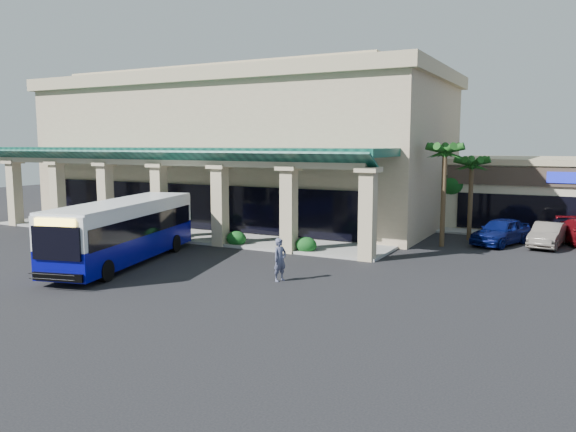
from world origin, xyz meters
The scene contains 11 objects.
ground centered at (0.00, 0.00, 0.00)m, with size 110.00×110.00×0.00m, color black.
main_building centered at (-8.00, 16.00, 5.67)m, with size 30.80×14.80×11.35m, color tan, non-canonical shape.
arcade centered at (-8.00, 6.80, 2.85)m, with size 30.00×6.20×5.70m, color #09382E, non-canonical shape.
palm_0 centered at (8.50, 11.00, 3.30)m, with size 2.40×2.40×6.60m, color #113E10, non-canonical shape.
palm_1 centered at (9.50, 14.00, 2.90)m, with size 2.40×2.40×5.80m, color #113E10, non-canonical shape.
palm_2 centered at (-22.50, 6.50, 3.10)m, with size 2.40×2.40×6.20m, color #113E10, non-canonical shape.
broadleaf_tree centered at (7.50, 19.00, 2.41)m, with size 2.60×2.60×4.81m, color #0F4314, non-canonical shape.
transit_bus centered at (-4.47, -1.00, 1.55)m, with size 2.59×11.12×3.11m, color #06077F, non-canonical shape.
pedestrian centered at (4.13, -0.66, 0.94)m, with size 0.68×0.45×1.88m, color #4A4E6A.
car_silver centered at (11.45, 13.15, 0.79)m, with size 1.87×4.65×1.59m, color navy.
car_white centered at (13.94, 13.66, 0.70)m, with size 1.49×4.27×1.41m, color slate.
Camera 1 is at (15.47, -21.56, 5.91)m, focal length 35.00 mm.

